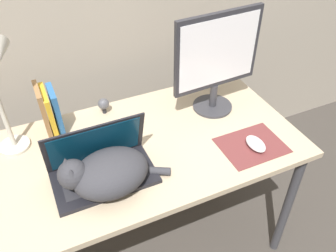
{
  "coord_description": "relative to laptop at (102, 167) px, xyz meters",
  "views": [
    {
      "loc": [
        -0.4,
        -0.72,
        1.81
      ],
      "look_at": [
        0.08,
        0.33,
        0.86
      ],
      "focal_mm": 38.0,
      "sensor_mm": 36.0,
      "label": 1
    }
  ],
  "objects": [
    {
      "name": "mousepad",
      "position": [
        0.64,
        -0.1,
        -0.04
      ],
      "size": [
        0.28,
        0.22,
        0.0
      ],
      "color": "brown",
      "rests_on": "desk"
    },
    {
      "name": "computer_mouse",
      "position": [
        0.64,
        -0.12,
        -0.02
      ],
      "size": [
        0.07,
        0.11,
        0.04
      ],
      "color": "silver",
      "rests_on": "mousepad"
    },
    {
      "name": "laptop",
      "position": [
        0.0,
        0.0,
        0.0
      ],
      "size": [
        0.4,
        0.23,
        0.23
      ],
      "color": "black",
      "rests_on": "desk"
    },
    {
      "name": "desk_lamp",
      "position": [
        -0.26,
        0.29,
        0.31
      ],
      "size": [
        0.17,
        0.17,
        0.53
      ],
      "color": "beige",
      "rests_on": "desk"
    },
    {
      "name": "desk",
      "position": [
        0.23,
        0.1,
        -0.12
      ],
      "size": [
        1.33,
        0.73,
        0.76
      ],
      "color": "tan",
      "rests_on": "ground_plane"
    },
    {
      "name": "external_monitor",
      "position": [
        0.63,
        0.21,
        0.22
      ],
      "size": [
        0.43,
        0.19,
        0.49
      ],
      "color": "#333338",
      "rests_on": "desk"
    },
    {
      "name": "webcam",
      "position": [
        0.13,
        0.39,
        0.0
      ],
      "size": [
        0.05,
        0.05,
        0.08
      ],
      "color": "#232328",
      "rests_on": "desk"
    },
    {
      "name": "cat",
      "position": [
        0.0,
        -0.07,
        0.03
      ],
      "size": [
        0.42,
        0.26,
        0.16
      ],
      "color": "#333338",
      "rests_on": "desk"
    },
    {
      "name": "book_row",
      "position": [
        -0.12,
        0.36,
        0.07
      ],
      "size": [
        0.08,
        0.17,
        0.24
      ],
      "color": "olive",
      "rests_on": "desk"
    }
  ]
}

